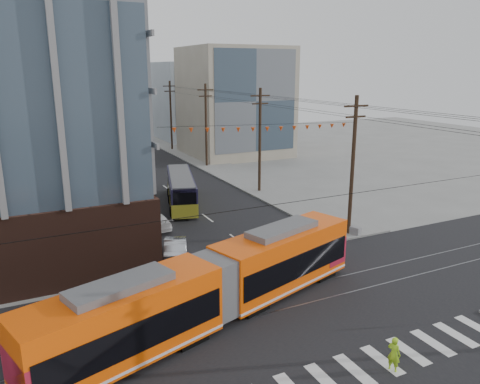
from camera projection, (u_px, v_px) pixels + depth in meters
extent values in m
plane|color=slate|center=(353.00, 325.00, 24.31)|extent=(160.00, 160.00, 0.00)
cube|color=gray|center=(234.00, 102.00, 70.72)|extent=(14.00, 14.00, 16.00)
cube|color=gray|center=(11.00, 86.00, 78.27)|extent=(16.00, 18.00, 20.00)
cube|color=#8C99A5|center=(199.00, 100.00, 89.19)|extent=(16.00, 16.00, 14.00)
cylinder|color=black|center=(171.00, 116.00, 75.11)|extent=(0.30, 0.30, 11.00)
imported|color=#A3A7AE|center=(175.00, 248.00, 32.86)|extent=(2.84, 4.62, 1.44)
imported|color=silver|center=(154.00, 221.00, 38.88)|extent=(2.21, 4.54, 1.27)
imported|color=#5C5C5C|center=(134.00, 208.00, 42.28)|extent=(2.82, 5.04, 1.33)
imported|color=#A3E121|center=(394.00, 354.00, 20.47)|extent=(0.57, 0.69, 1.63)
cube|color=gray|center=(339.00, 227.00, 38.12)|extent=(2.20, 3.76, 0.74)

